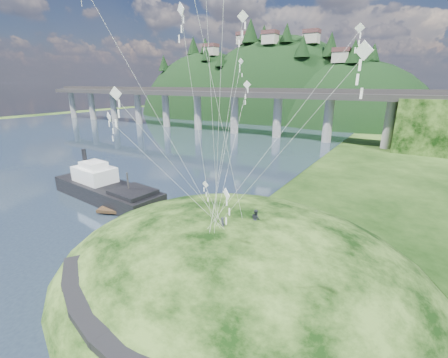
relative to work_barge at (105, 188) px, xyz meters
The scene contains 10 objects.
ground 18.66m from the work_barge, 21.56° to the right, with size 320.00×320.00×0.00m, color black.
water 59.46m from the work_barge, 157.05° to the left, with size 240.00×240.00×0.00m, color #2D4054.
grass_hill 25.94m from the work_barge, 10.81° to the right, with size 36.00×32.00×13.00m.
footpath 29.77m from the work_barge, 33.82° to the right, with size 22.29×5.84×0.83m.
bridge 64.40m from the work_barge, 98.26° to the left, with size 160.00×11.00×15.00m.
far_ridge 118.66m from the work_barge, 102.85° to the left, with size 153.00×70.00×94.50m.
work_barge is the anchor object (origin of this frame).
wooden_dock 10.53m from the work_barge, ahead, with size 15.40×8.77×1.13m.
kite_flyers 26.76m from the work_barge, ahead, with size 2.71×3.49×1.80m.
kite_swarm 31.42m from the work_barge, 16.95° to the right, with size 18.03×17.20×20.57m.
Camera 1 is at (19.75, -19.09, 16.52)m, focal length 24.00 mm.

